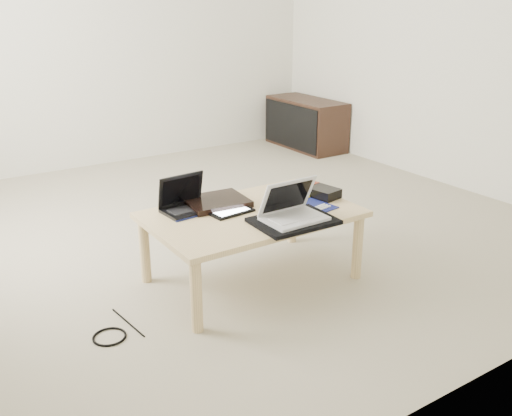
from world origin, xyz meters
TOP-DOWN VIEW (x-y plane):
  - ground at (0.00, 0.00)m, footprint 4.00×4.00m
  - coffee_table at (-0.31, -0.75)m, footprint 1.10×0.70m
  - media_cabinet at (1.77, 1.45)m, footprint 0.41×0.90m
  - book at (-0.42, -0.55)m, footprint 0.35×0.30m
  - netbook at (-0.59, -0.54)m, footprint 0.28×0.21m
  - tablet at (-0.41, -0.67)m, footprint 0.25×0.20m
  - remote at (-0.06, -0.76)m, footprint 0.08×0.23m
  - neoprene_sleeve at (-0.22, -1.00)m, footprint 0.41×0.31m
  - white_laptop at (-0.22, -0.99)m, footprint 0.31×0.22m
  - motherboard at (-0.02, -0.83)m, footprint 0.28×0.33m
  - gpu_box at (0.15, -0.73)m, footprint 0.17×0.28m
  - cable_coil at (-0.45, -0.70)m, footprint 0.10×0.10m
  - floor_cable_coil at (-1.18, -0.88)m, footprint 0.20×0.20m
  - floor_cable_trail at (-1.06, -0.81)m, footprint 0.04×0.32m

SIDE VIEW (x-z plane):
  - ground at x=0.00m, z-range 0.00..0.00m
  - floor_cable_trail at x=-1.06m, z-range 0.00..0.01m
  - floor_cable_coil at x=-1.18m, z-range 0.00..0.01m
  - media_cabinet at x=1.77m, z-range 0.00..0.50m
  - coffee_table at x=-0.31m, z-range 0.15..0.55m
  - motherboard at x=-0.02m, z-range 0.40..0.41m
  - cable_coil at x=-0.45m, z-range 0.40..0.41m
  - tablet at x=-0.41m, z-range 0.40..0.41m
  - neoprene_sleeve at x=-0.22m, z-range 0.40..0.42m
  - remote at x=-0.06m, z-range 0.40..0.42m
  - book at x=-0.42m, z-range 0.40..0.43m
  - gpu_box at x=0.15m, z-range 0.40..0.46m
  - netbook at x=-0.59m, z-range 0.34..0.54m
  - white_laptop at x=-0.22m, z-range 0.36..0.57m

